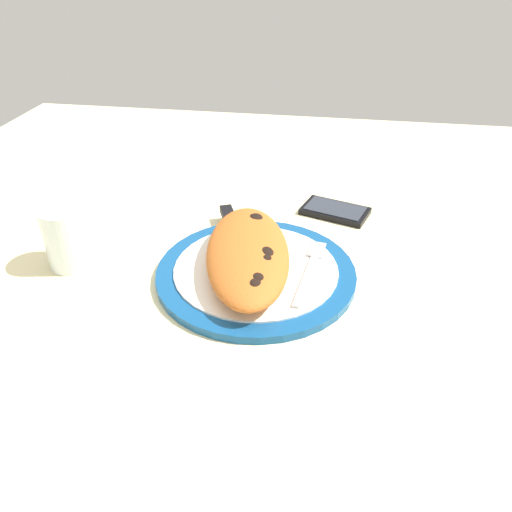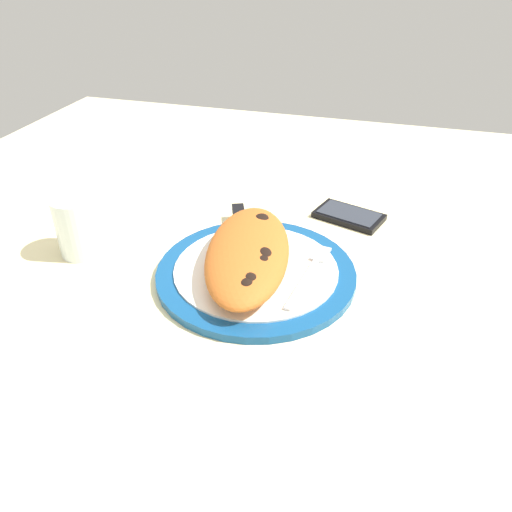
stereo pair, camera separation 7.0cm
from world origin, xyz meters
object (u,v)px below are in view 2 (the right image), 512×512
object	(u,v)px
fork	(311,270)
knife	(242,230)
smartphone	(349,216)
plate	(256,272)
calzone	(248,253)
water_glass	(80,229)

from	to	relation	value
fork	knife	xyz separation A→B (cm)	(7.32, 12.63, 0.29)
smartphone	knife	bearing A→B (deg)	128.27
plate	calzone	size ratio (longest dim) A/B	1.04
plate	smartphone	size ratio (longest dim) A/B	2.24
smartphone	water_glass	bearing A→B (deg)	120.03
knife	water_glass	size ratio (longest dim) A/B	2.39
plate	fork	size ratio (longest dim) A/B	1.77
smartphone	water_glass	size ratio (longest dim) A/B	1.38
calzone	fork	distance (cm)	9.27
calzone	knife	size ratio (longest dim) A/B	1.24
water_glass	knife	bearing A→B (deg)	-66.61
fork	water_glass	bearing A→B (deg)	94.03
fork	smartphone	distance (cm)	19.91
plate	knife	size ratio (longest dim) A/B	1.29
calzone	water_glass	size ratio (longest dim) A/B	2.97
calzone	plate	bearing A→B (deg)	-88.57
knife	water_glass	distance (cm)	24.79
fork	water_glass	distance (cm)	35.47
knife	calzone	bearing A→B (deg)	-156.87
knife	plate	bearing A→B (deg)	-150.58
fork	smartphone	bearing A→B (deg)	-8.68
water_glass	plate	bearing A→B (deg)	-87.68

